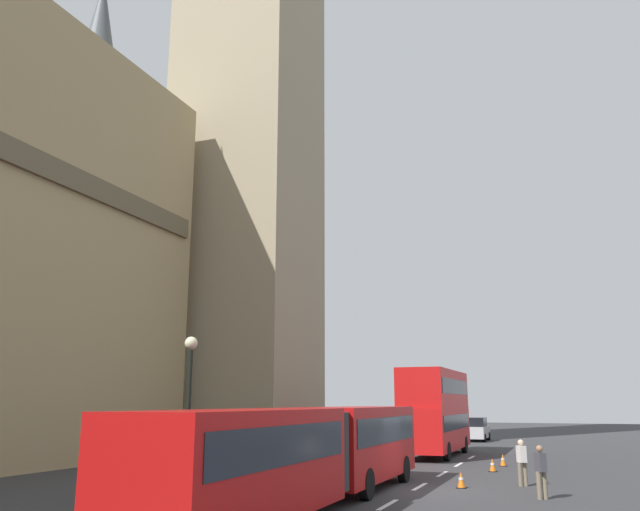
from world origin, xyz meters
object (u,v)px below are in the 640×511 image
(sedan_lead, at_px, (476,429))
(traffic_cone_east, at_px, (503,460))
(street_lamp, at_px, (188,403))
(pedestrian_near_cones, at_px, (541,470))
(double_decker_bus, at_px, (435,408))
(articulated_bus, at_px, (310,447))
(traffic_cone_middle, at_px, (492,465))
(traffic_cone_west, at_px, (461,480))
(pedestrian_by_kerb, at_px, (522,461))

(sedan_lead, distance_m, traffic_cone_east, 21.08)
(street_lamp, xyz_separation_m, pedestrian_near_cones, (4.05, -10.92, -2.14))
(double_decker_bus, xyz_separation_m, sedan_lead, (15.85, -0.16, -1.80))
(street_lamp, bearing_deg, double_decker_bus, -12.81)
(articulated_bus, height_order, traffic_cone_middle, articulated_bus)
(traffic_cone_west, height_order, pedestrian_by_kerb, pedestrian_by_kerb)
(double_decker_bus, xyz_separation_m, traffic_cone_west, (-13.89, -3.51, -2.43))
(double_decker_bus, relative_size, pedestrian_by_kerb, 5.75)
(articulated_bus, height_order, traffic_cone_west, articulated_bus)
(sedan_lead, bearing_deg, articulated_bus, 179.74)
(pedestrian_near_cones, relative_size, pedestrian_by_kerb, 1.00)
(sedan_lead, bearing_deg, pedestrian_near_cones, -168.82)
(traffic_cone_middle, height_order, pedestrian_by_kerb, pedestrian_by_kerb)
(traffic_cone_middle, bearing_deg, traffic_cone_west, 175.85)
(double_decker_bus, bearing_deg, pedestrian_by_kerb, -155.92)
(pedestrian_near_cones, bearing_deg, traffic_cone_west, 57.12)
(traffic_cone_middle, height_order, traffic_cone_east, same)
(traffic_cone_west, xyz_separation_m, pedestrian_near_cones, (-1.87, -2.90, 0.63))
(street_lamp, height_order, pedestrian_by_kerb, street_lamp)
(pedestrian_near_cones, bearing_deg, street_lamp, 110.35)
(articulated_bus, distance_m, double_decker_bus, 20.08)
(articulated_bus, relative_size, traffic_cone_west, 29.84)
(traffic_cone_west, bearing_deg, traffic_cone_east, -4.10)
(articulated_bus, height_order, pedestrian_by_kerb, articulated_bus)
(traffic_cone_east, distance_m, street_lamp, 17.53)
(street_lamp, height_order, pedestrian_near_cones, street_lamp)
(double_decker_bus, xyz_separation_m, traffic_cone_middle, (-7.65, -3.97, -2.43))
(articulated_bus, relative_size, traffic_cone_east, 29.84)
(double_decker_bus, bearing_deg, traffic_cone_east, -139.26)
(traffic_cone_east, bearing_deg, pedestrian_near_cones, -168.38)
(traffic_cone_middle, relative_size, pedestrian_by_kerb, 0.34)
(articulated_bus, xyz_separation_m, sedan_lead, (35.91, -0.16, -0.83))
(traffic_cone_middle, xyz_separation_m, traffic_cone_east, (2.81, -0.20, 0.00))
(double_decker_bus, bearing_deg, street_lamp, 167.19)
(sedan_lead, distance_m, pedestrian_near_cones, 32.23)
(sedan_lead, height_order, pedestrian_near_cones, sedan_lead)
(articulated_bus, xyz_separation_m, pedestrian_near_cones, (4.29, -6.41, -0.83))
(pedestrian_near_cones, bearing_deg, sedan_lead, 11.18)
(articulated_bus, relative_size, pedestrian_by_kerb, 10.24)
(double_decker_bus, relative_size, traffic_cone_west, 16.77)
(sedan_lead, xyz_separation_m, street_lamp, (-35.67, 4.67, 2.14))
(sedan_lead, bearing_deg, street_lamp, 172.55)
(traffic_cone_middle, distance_m, street_lamp, 15.08)
(street_lamp, distance_m, pedestrian_near_cones, 11.84)
(sedan_lead, distance_m, street_lamp, 36.04)
(traffic_cone_middle, bearing_deg, traffic_cone_east, -4.00)
(traffic_cone_east, bearing_deg, sedan_lead, 10.95)
(sedan_lead, relative_size, traffic_cone_west, 7.59)
(traffic_cone_middle, bearing_deg, double_decker_bus, 27.42)
(articulated_bus, xyz_separation_m, street_lamp, (0.24, 4.51, 1.31))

